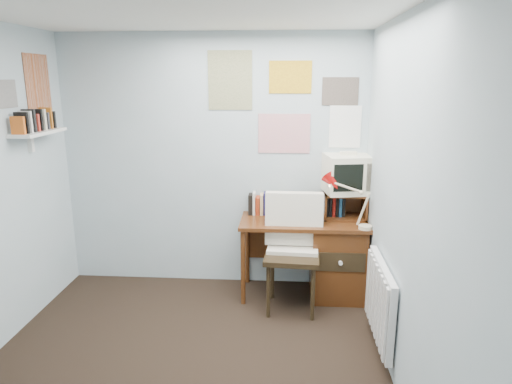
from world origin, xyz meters
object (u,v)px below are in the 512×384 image
Objects in this scene: wall_shelf at (38,132)px; tv_riser at (344,205)px; desk_lamp at (367,206)px; desk at (331,256)px; radiator at (380,301)px; desk_chair at (292,256)px; crt_tv at (347,172)px.

tv_riser is at bearing 10.32° from wall_shelf.
wall_shelf is (-2.84, -0.16, 0.64)m from desk_lamp.
radiator is at bearing -72.76° from desk.
desk is 1.50× the size of radiator.
tv_riser is at bearing 103.93° from desk_lamp.
tv_riser is 0.65× the size of wall_shelf.
desk_chair is (-0.38, -0.30, 0.11)m from desk.
desk is 0.51m from tv_riser.
desk_lamp is 0.44m from crt_tv.
crt_tv reaches higher than radiator.
desk_chair is at bearing 1.96° from wall_shelf.
radiator is at bearing -39.25° from desk_chair.
tv_riser is (0.50, 0.42, 0.37)m from desk_chair.
tv_riser is 0.32m from crt_tv.
radiator is (0.17, -1.04, -0.47)m from tv_riser.
desk_lamp is 1.05× the size of crt_tv.
desk_chair is 1.66× the size of wall_shelf.
tv_riser is at bearing 43.69° from desk_chair.
tv_riser is (0.12, 0.11, 0.48)m from desk.
tv_riser reaches higher than radiator.
desk is 3.00× the size of tv_riser.
desk_lamp reaches higher than radiator.
desk_chair is 2.58× the size of tv_riser.
crt_tv is at bearing 44.17° from desk_chair.
tv_riser is 0.96× the size of crt_tv.
desk_lamp reaches higher than desk.
desk is 2.87m from wall_shelf.
desk_lamp reaches higher than tv_riser.
desk_lamp is at bearing -65.56° from tv_riser.
tv_riser is at bearing -137.42° from crt_tv.
crt_tv is (0.13, 0.13, 0.80)m from desk.
desk_lamp is at bearing 3.22° from wall_shelf.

